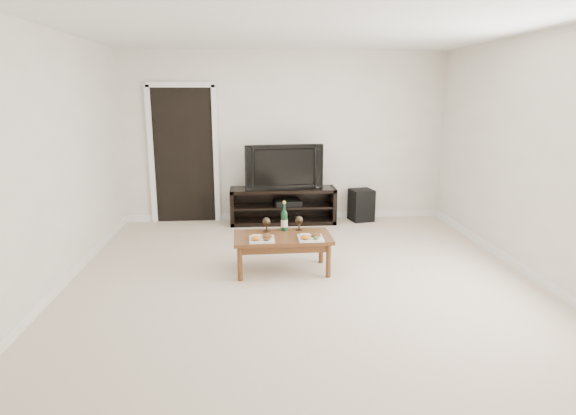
# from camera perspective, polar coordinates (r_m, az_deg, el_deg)

# --- Properties ---
(floor) EXTENTS (5.50, 5.50, 0.00)m
(floor) POSITION_cam_1_polar(r_m,az_deg,el_deg) (5.14, 1.77, -9.13)
(floor) COLOR beige
(floor) RESTS_ON ground
(back_wall) EXTENTS (5.00, 0.04, 2.60)m
(back_wall) POSITION_cam_1_polar(r_m,az_deg,el_deg) (7.54, -0.43, 8.33)
(back_wall) COLOR beige
(back_wall) RESTS_ON ground
(ceiling) EXTENTS (5.00, 5.50, 0.04)m
(ceiling) POSITION_cam_1_polar(r_m,az_deg,el_deg) (4.79, 2.01, 21.21)
(ceiling) COLOR white
(ceiling) RESTS_ON back_wall
(doorway) EXTENTS (0.90, 0.02, 2.05)m
(doorway) POSITION_cam_1_polar(r_m,az_deg,el_deg) (7.58, -12.23, 5.97)
(doorway) COLOR black
(doorway) RESTS_ON ground
(media_console) EXTENTS (1.61, 0.45, 0.55)m
(media_console) POSITION_cam_1_polar(r_m,az_deg,el_deg) (7.43, -0.60, 0.23)
(media_console) COLOR black
(media_console) RESTS_ON ground
(television) EXTENTS (1.19, 0.29, 0.68)m
(television) POSITION_cam_1_polar(r_m,az_deg,el_deg) (7.31, -0.61, 4.93)
(television) COLOR black
(television) RESTS_ON media_console
(av_receiver) EXTENTS (0.43, 0.34, 0.08)m
(av_receiver) POSITION_cam_1_polar(r_m,az_deg,el_deg) (7.41, -0.04, 0.60)
(av_receiver) COLOR black
(av_receiver) RESTS_ON media_console
(subwoofer) EXTENTS (0.39, 0.39, 0.50)m
(subwoofer) POSITION_cam_1_polar(r_m,az_deg,el_deg) (7.67, 8.67, 0.30)
(subwoofer) COLOR black
(subwoofer) RESTS_ON ground
(coffee_table) EXTENTS (1.10, 0.62, 0.42)m
(coffee_table) POSITION_cam_1_polar(r_m,az_deg,el_deg) (5.44, -0.65, -5.47)
(coffee_table) COLOR brown
(coffee_table) RESTS_ON ground
(plate_left) EXTENTS (0.27, 0.27, 0.07)m
(plate_left) POSITION_cam_1_polar(r_m,az_deg,el_deg) (5.21, -3.12, -3.53)
(plate_left) COLOR white
(plate_left) RESTS_ON coffee_table
(plate_right) EXTENTS (0.27, 0.27, 0.07)m
(plate_right) POSITION_cam_1_polar(r_m,az_deg,el_deg) (5.24, 2.71, -3.40)
(plate_right) COLOR white
(plate_right) RESTS_ON coffee_table
(wine_bottle) EXTENTS (0.07, 0.07, 0.35)m
(wine_bottle) POSITION_cam_1_polar(r_m,az_deg,el_deg) (5.52, -0.44, -0.99)
(wine_bottle) COLOR #0E341C
(wine_bottle) RESTS_ON coffee_table
(goblet_left) EXTENTS (0.09, 0.09, 0.17)m
(goblet_left) POSITION_cam_1_polar(r_m,az_deg,el_deg) (5.50, -2.56, -2.04)
(goblet_left) COLOR #34291C
(goblet_left) RESTS_ON coffee_table
(goblet_right) EXTENTS (0.09, 0.09, 0.17)m
(goblet_right) POSITION_cam_1_polar(r_m,az_deg,el_deg) (5.56, 1.33, -1.85)
(goblet_right) COLOR #34291C
(goblet_right) RESTS_ON coffee_table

